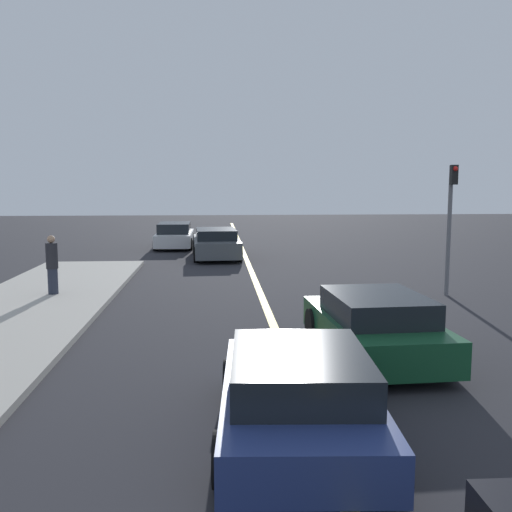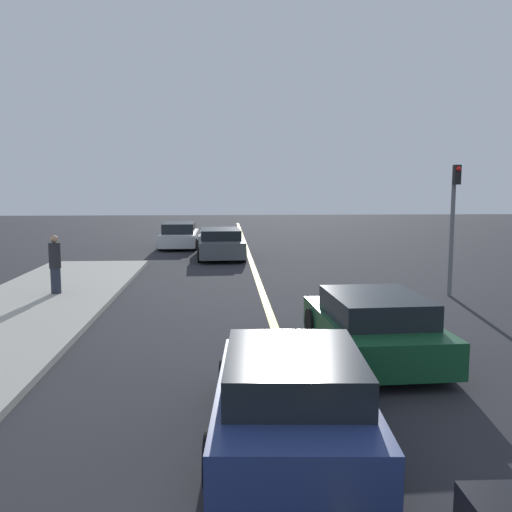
% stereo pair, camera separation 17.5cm
% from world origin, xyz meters
% --- Properties ---
extents(road_center_line, '(0.20, 60.00, 0.01)m').
position_xyz_m(road_center_line, '(0.00, 18.00, 0.00)').
color(road_center_line, gold).
rests_on(road_center_line, ground_plane).
extents(car_ahead_center, '(2.19, 4.13, 1.17)m').
position_xyz_m(car_ahead_center, '(-0.28, 8.44, 0.57)').
color(car_ahead_center, navy).
rests_on(car_ahead_center, ground_plane).
extents(car_far_distant, '(2.12, 3.99, 1.24)m').
position_xyz_m(car_far_distant, '(1.62, 11.65, 0.61)').
color(car_far_distant, '#144728').
rests_on(car_far_distant, ground_plane).
extents(car_parked_left_lot, '(2.19, 4.66, 1.28)m').
position_xyz_m(car_parked_left_lot, '(-1.29, 26.27, 0.63)').
color(car_parked_left_lot, '#4C5156').
rests_on(car_parked_left_lot, ground_plane).
extents(car_oncoming_far, '(1.90, 4.50, 1.26)m').
position_xyz_m(car_oncoming_far, '(-3.38, 30.51, 0.61)').
color(car_oncoming_far, silver).
rests_on(car_oncoming_far, ground_plane).
extents(pedestrian_mid_group, '(0.33, 0.33, 1.66)m').
position_xyz_m(pedestrian_mid_group, '(-5.90, 17.73, 0.97)').
color(pedestrian_mid_group, '#282D3D').
rests_on(pedestrian_mid_group, sidewalk_left).
extents(traffic_light, '(0.18, 0.40, 3.75)m').
position_xyz_m(traffic_light, '(5.39, 17.36, 2.32)').
color(traffic_light, slate).
rests_on(traffic_light, ground_plane).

